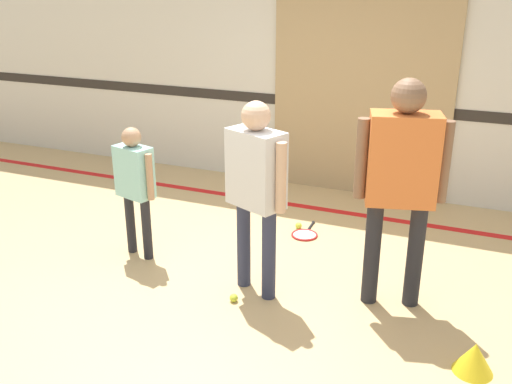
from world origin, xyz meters
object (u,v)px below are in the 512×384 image
at_px(person_student_left, 135,178).
at_px(training_cone, 474,358).
at_px(person_instructor, 256,179).
at_px(tennis_ball_by_spare_racket, 299,226).
at_px(tennis_ball_near_instructor, 234,298).
at_px(racket_spare_on_floor, 305,234).
at_px(person_student_right, 401,171).

xyz_separation_m(person_student_left, training_cone, (2.94, -0.59, -0.64)).
height_order(person_instructor, training_cone, person_instructor).
height_order(tennis_ball_by_spare_racket, training_cone, training_cone).
bearing_deg(tennis_ball_by_spare_racket, tennis_ball_near_instructor, -91.26).
distance_m(person_instructor, person_student_left, 1.27).
bearing_deg(person_student_left, person_instructor, 6.90).
xyz_separation_m(racket_spare_on_floor, tennis_ball_near_instructor, (-0.14, -1.40, 0.02)).
distance_m(person_student_left, person_student_right, 2.30).
height_order(person_student_left, racket_spare_on_floor, person_student_left).
height_order(tennis_ball_near_instructor, tennis_ball_by_spare_racket, same).
relative_size(tennis_ball_near_instructor, training_cone, 0.25).
height_order(person_student_left, tennis_ball_near_instructor, person_student_left).
xyz_separation_m(tennis_ball_near_instructor, training_cone, (1.80, -0.18, 0.07)).
xyz_separation_m(person_student_left, person_student_right, (2.28, 0.06, 0.35)).
bearing_deg(training_cone, tennis_ball_near_instructor, 174.36).
distance_m(person_instructor, racket_spare_on_floor, 1.52).
bearing_deg(racket_spare_on_floor, person_student_right, -134.45).
bearing_deg(training_cone, person_student_right, 135.46).
relative_size(tennis_ball_by_spare_racket, training_cone, 0.25).
relative_size(person_student_left, training_cone, 4.64).
bearing_deg(person_student_left, racket_spare_on_floor, 52.94).
distance_m(tennis_ball_near_instructor, training_cone, 1.81).
distance_m(person_student_left, racket_spare_on_floor, 1.78).
relative_size(person_instructor, tennis_ball_near_instructor, 23.84).
height_order(person_instructor, tennis_ball_by_spare_racket, person_instructor).
relative_size(person_instructor, person_student_left, 1.30).
xyz_separation_m(person_instructor, training_cone, (1.70, -0.41, -0.87)).
relative_size(person_student_right, tennis_ball_near_instructor, 26.81).
xyz_separation_m(person_student_left, tennis_ball_near_instructor, (1.14, -0.41, -0.72)).
distance_m(person_student_left, training_cone, 3.06).
relative_size(person_instructor, training_cone, 6.03).
xyz_separation_m(person_instructor, tennis_ball_by_spare_racket, (-0.06, 1.29, -0.94)).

